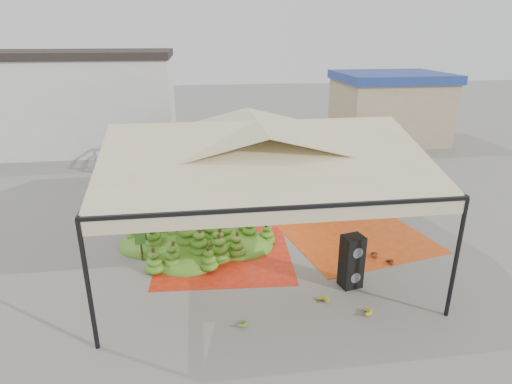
{
  "coord_description": "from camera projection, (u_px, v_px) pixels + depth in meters",
  "views": [
    {
      "loc": [
        -1.68,
        -11.8,
        6.32
      ],
      "look_at": [
        0.2,
        1.5,
        1.3
      ],
      "focal_mm": 30.0,
      "sensor_mm": 36.0,
      "label": 1
    }
  ],
  "objects": [
    {
      "name": "hand_yellow_b",
      "position": [
        321.0,
        300.0,
        10.6
      ],
      "size": [
        0.58,
        0.56,
        0.2
      ],
      "primitive_type": "ellipsoid",
      "rotation": [
        0.0,
        0.0,
        0.62
      ],
      "color": "#AC9F22",
      "rests_on": "ground"
    },
    {
      "name": "speaker_stack",
      "position": [
        352.0,
        261.0,
        11.13
      ],
      "size": [
        0.61,
        0.56,
        1.45
      ],
      "rotation": [
        0.0,
        0.0,
        0.22
      ],
      "color": "black",
      "rests_on": "ground"
    },
    {
      "name": "tarp_left",
      "position": [
        224.0,
        254.0,
        12.98
      ],
      "size": [
        4.2,
        4.03,
        0.01
      ],
      "primitive_type": "cube",
      "rotation": [
        0.0,
        0.0,
        -0.07
      ],
      "color": "red",
      "rests_on": "ground"
    },
    {
      "name": "banana_heap",
      "position": [
        199.0,
        231.0,
        13.29
      ],
      "size": [
        6.27,
        5.82,
        1.08
      ],
      "primitive_type": "ellipsoid",
      "rotation": [
        0.0,
        0.0,
        -0.42
      ],
      "color": "#427C19",
      "rests_on": "ground"
    },
    {
      "name": "building_white",
      "position": [
        46.0,
        101.0,
        24.1
      ],
      "size": [
        14.3,
        6.3,
        5.4
      ],
      "color": "silver",
      "rests_on": "ground"
    },
    {
      "name": "banana_leaves",
      "position": [
        135.0,
        255.0,
        12.92
      ],
      "size": [
        0.96,
        1.36,
        3.7
      ],
      "primitive_type": null,
      "color": "#27761F",
      "rests_on": "ground"
    },
    {
      "name": "hand_yellow_a",
      "position": [
        364.0,
        310.0,
        10.18
      ],
      "size": [
        0.57,
        0.5,
        0.22
      ],
      "primitive_type": "ellipsoid",
      "rotation": [
        0.0,
        0.0,
        -0.23
      ],
      "color": "gold",
      "rests_on": "ground"
    },
    {
      "name": "ground",
      "position": [
        256.0,
        248.0,
        13.38
      ],
      "size": [
        90.0,
        90.0,
        0.0
      ],
      "primitive_type": "plane",
      "color": "slate",
      "rests_on": "ground"
    },
    {
      "name": "truck_right",
      "position": [
        345.0,
        143.0,
        20.76
      ],
      "size": [
        6.32,
        4.35,
        2.06
      ],
      "rotation": [
        0.0,
        0.0,
        0.43
      ],
      "color": "#462917",
      "rests_on": "ground"
    },
    {
      "name": "hand_green",
      "position": [
        240.0,
        322.0,
        9.79
      ],
      "size": [
        0.53,
        0.5,
        0.19
      ],
      "primitive_type": "ellipsoid",
      "rotation": [
        0.0,
        0.0,
        -0.48
      ],
      "color": "#3E7D1A",
      "rests_on": "ground"
    },
    {
      "name": "canopy_tent",
      "position": [
        256.0,
        145.0,
        12.22
      ],
      "size": [
        8.1,
        8.1,
        4.0
      ],
      "color": "black",
      "rests_on": "ground"
    },
    {
      "name": "hand_red_b",
      "position": [
        388.0,
        261.0,
        12.4
      ],
      "size": [
        0.44,
        0.37,
        0.19
      ],
      "primitive_type": "ellipsoid",
      "rotation": [
        0.0,
        0.0,
        -0.05
      ],
      "color": "#5B2F15",
      "rests_on": "ground"
    },
    {
      "name": "building_tan",
      "position": [
        389.0,
        107.0,
        26.02
      ],
      "size": [
        6.3,
        5.3,
        4.1
      ],
      "color": "tan",
      "rests_on": "ground"
    },
    {
      "name": "tarp_right",
      "position": [
        352.0,
        233.0,
        14.33
      ],
      "size": [
        5.19,
        5.35,
        0.01
      ],
      "primitive_type": "cube",
      "rotation": [
        0.0,
        0.0,
        0.21
      ],
      "color": "#EA5216",
      "rests_on": "ground"
    },
    {
      "name": "hanging_bunches",
      "position": [
        327.0,
        158.0,
        13.45
      ],
      "size": [
        1.74,
        0.24,
        0.2
      ],
      "color": "#4E831B",
      "rests_on": "ground"
    },
    {
      "name": "truck_left",
      "position": [
        211.0,
        143.0,
        20.33
      ],
      "size": [
        6.63,
        2.73,
        2.22
      ],
      "rotation": [
        0.0,
        0.0,
        0.08
      ],
      "color": "#4A3618",
      "rests_on": "ground"
    },
    {
      "name": "vendor",
      "position": [
        241.0,
        169.0,
        18.4
      ],
      "size": [
        0.64,
        0.48,
        1.59
      ],
      "primitive_type": "imported",
      "rotation": [
        0.0,
        0.0,
        3.33
      ],
      "color": "gray",
      "rests_on": "ground"
    },
    {
      "name": "hand_red_a",
      "position": [
        371.0,
        253.0,
        12.8
      ],
      "size": [
        0.62,
        0.57,
        0.23
      ],
      "primitive_type": "ellipsoid",
      "rotation": [
        0.0,
        0.0,
        -0.4
      ],
      "color": "#5D2C15",
      "rests_on": "ground"
    }
  ]
}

